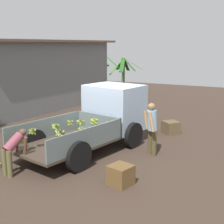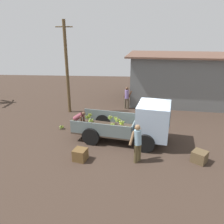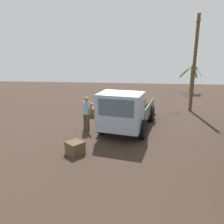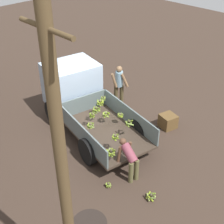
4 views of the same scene
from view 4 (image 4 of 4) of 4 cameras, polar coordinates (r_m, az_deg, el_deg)
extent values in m
plane|color=#3B2D23|center=(12.24, -5.88, -1.56)|extent=(36.00, 36.00, 0.00)
cylinder|color=black|center=(8.71, -4.14, -19.60)|extent=(0.93, 0.93, 0.01)
cube|color=#3F3227|center=(10.74, -1.07, -3.76)|extent=(3.50, 2.55, 0.08)
cube|color=slate|center=(10.15, -5.65, -3.88)|extent=(3.12, 0.68, 0.64)
cube|color=slate|center=(10.97, 3.12, -0.60)|extent=(3.12, 0.68, 0.64)
cube|color=slate|center=(11.66, -5.22, 1.53)|extent=(0.44, 1.93, 0.64)
cube|color=#9EB3CA|center=(12.16, -7.41, 5.12)|extent=(1.89, 2.19, 1.66)
cube|color=#4C606B|center=(12.65, -9.13, 7.80)|extent=(0.34, 1.51, 0.73)
cylinder|color=black|center=(12.05, -10.90, -0.09)|extent=(0.92, 0.39, 0.90)
cylinder|color=black|center=(12.80, -2.64, 2.63)|extent=(0.92, 0.39, 0.90)
cylinder|color=black|center=(10.04, -4.51, -7.20)|extent=(0.92, 0.39, 0.90)
cylinder|color=black|center=(10.92, 4.78, -3.41)|extent=(0.92, 0.39, 0.90)
sphere|color=#443E2C|center=(10.14, 3.18, -1.71)|extent=(0.09, 0.09, 0.09)
cylinder|color=#84A348|center=(10.10, 3.38, -2.28)|extent=(0.13, 0.23, 0.15)
cylinder|color=#86A23B|center=(10.18, 3.56, -2.17)|extent=(0.15, 0.18, 0.21)
cylinder|color=olive|center=(10.25, 3.26, -1.74)|extent=(0.21, 0.16, 0.16)
cylinder|color=olive|center=(10.23, 2.85, -1.98)|extent=(0.06, 0.19, 0.21)
cylinder|color=olive|center=(10.14, 2.80, -2.23)|extent=(0.22, 0.07, 0.18)
sphere|color=#49422F|center=(10.85, -2.90, 0.72)|extent=(0.09, 0.09, 0.09)
cylinder|color=olive|center=(10.95, -3.15, 0.58)|extent=(0.06, 0.21, 0.16)
cylinder|color=#60751B|center=(10.90, -3.37, 0.53)|extent=(0.16, 0.20, 0.13)
cylinder|color=olive|center=(10.87, -3.16, 0.20)|extent=(0.18, 0.05, 0.20)
cylinder|color=olive|center=(10.82, -3.04, 0.20)|extent=(0.21, 0.14, 0.15)
cylinder|color=#87AE26|center=(10.82, -2.66, 0.24)|extent=(0.09, 0.22, 0.14)
cylinder|color=olive|center=(10.86, -2.43, 0.42)|extent=(0.14, 0.21, 0.12)
cylinder|color=#577219|center=(10.94, -2.55, 0.59)|extent=(0.21, 0.05, 0.15)
cylinder|color=#869E43|center=(10.96, -2.88, 0.48)|extent=(0.15, 0.15, 0.20)
sphere|color=#463F2D|center=(9.39, -0.19, -7.08)|extent=(0.09, 0.09, 0.09)
cylinder|color=olive|center=(9.49, 0.04, -7.07)|extent=(0.22, 0.12, 0.16)
cylinder|color=olive|center=(9.49, -0.39, -7.07)|extent=(0.13, 0.22, 0.16)
cylinder|color=olive|center=(9.46, -0.68, -7.13)|extent=(0.10, 0.23, 0.13)
cylinder|color=#82A422|center=(9.39, -0.71, -7.49)|extent=(0.23, 0.12, 0.14)
cylinder|color=olive|center=(9.40, -0.35, -7.74)|extent=(0.19, 0.12, 0.20)
cylinder|color=olive|center=(9.36, -0.07, -7.72)|extent=(0.16, 0.21, 0.16)
cylinder|color=olive|center=(9.41, 0.27, -7.54)|extent=(0.13, 0.21, 0.18)
cylinder|color=olive|center=(9.45, 0.30, -7.37)|extent=(0.20, 0.16, 0.18)
sphere|color=brown|center=(10.26, -3.95, -2.23)|extent=(0.08, 0.08, 0.08)
cylinder|color=olive|center=(10.32, -3.60, -2.50)|extent=(0.18, 0.10, 0.18)
cylinder|color=olive|center=(10.36, -3.87, -2.21)|extent=(0.19, 0.17, 0.13)
cylinder|color=olive|center=(10.35, -4.16, -2.32)|extent=(0.08, 0.20, 0.15)
cylinder|color=#94AF31|center=(10.31, -4.33, -2.54)|extent=(0.16, 0.17, 0.17)
cylinder|color=olive|center=(10.24, -4.18, -2.72)|extent=(0.21, 0.10, 0.14)
cylinder|color=olive|center=(10.23, -3.82, -2.75)|extent=(0.13, 0.20, 0.14)
cylinder|color=#85A540|center=(10.28, -3.63, -2.69)|extent=(0.10, 0.18, 0.18)
sphere|color=brown|center=(11.18, -2.17, 2.04)|extent=(0.08, 0.08, 0.08)
cylinder|color=olive|center=(11.16, -2.11, 1.50)|extent=(0.16, 0.19, 0.18)
cylinder|color=#90AC25|center=(11.19, -1.76, 1.67)|extent=(0.14, 0.21, 0.16)
cylinder|color=olive|center=(11.26, -1.87, 1.75)|extent=(0.19, 0.09, 0.20)
cylinder|color=#93A935|center=(11.28, -2.12, 1.80)|extent=(0.17, 0.15, 0.21)
cylinder|color=#89A62C|center=(11.28, -2.40, 1.90)|extent=(0.08, 0.21, 0.17)
cylinder|color=olive|center=(11.21, -2.60, 1.75)|extent=(0.19, 0.18, 0.16)
cylinder|color=olive|center=(11.18, -2.39, 1.53)|extent=(0.20, 0.08, 0.19)
sphere|color=brown|center=(10.84, 1.56, -0.38)|extent=(0.08, 0.08, 0.08)
cylinder|color=olive|center=(10.92, 1.46, -0.37)|extent=(0.12, 0.17, 0.11)
cylinder|color=olive|center=(10.89, 1.26, -0.56)|extent=(0.11, 0.16, 0.13)
cylinder|color=olive|center=(10.86, 1.20, -0.60)|extent=(0.17, 0.13, 0.11)
cylinder|color=#88A327|center=(10.82, 1.44, -0.77)|extent=(0.17, 0.11, 0.12)
cylinder|color=olive|center=(10.82, 1.63, -0.79)|extent=(0.13, 0.16, 0.13)
cylinder|color=olive|center=(10.86, 1.80, -0.73)|extent=(0.09, 0.16, 0.15)
cylinder|color=olive|center=(10.90, 1.86, -0.53)|extent=(0.17, 0.10, 0.13)
cylinder|color=olive|center=(10.92, 1.67, -0.53)|extent=(0.15, 0.09, 0.15)
sphere|color=brown|center=(10.90, -1.12, -0.20)|extent=(0.08, 0.08, 0.08)
cylinder|color=olive|center=(10.96, -0.72, -0.33)|extent=(0.21, 0.11, 0.14)
cylinder|color=olive|center=(10.99, -0.95, -0.23)|extent=(0.21, 0.13, 0.14)
cylinder|color=olive|center=(10.99, -1.30, -0.27)|extent=(0.10, 0.21, 0.15)
cylinder|color=olive|center=(10.97, -1.47, -0.31)|extent=(0.09, 0.21, 0.14)
cylinder|color=olive|center=(10.91, -1.48, -0.58)|extent=(0.20, 0.12, 0.17)
cylinder|color=olive|center=(10.86, -1.25, -0.66)|extent=(0.21, 0.14, 0.13)
cylinder|color=olive|center=(10.88, -1.02, -0.71)|extent=(0.14, 0.19, 0.17)
cylinder|color=olive|center=(10.92, -0.85, -0.66)|extent=(0.08, 0.17, 0.19)
sphere|color=#403929|center=(11.63, -1.62, 2.78)|extent=(0.08, 0.08, 0.08)
cylinder|color=olive|center=(11.69, -1.44, 2.56)|extent=(0.14, 0.06, 0.16)
cylinder|color=olive|center=(11.71, -1.61, 2.73)|extent=(0.15, 0.15, 0.12)
cylinder|color=olive|center=(11.69, -1.82, 2.63)|extent=(0.05, 0.16, 0.14)
cylinder|color=olive|center=(11.65, -1.87, 2.48)|extent=(0.16, 0.12, 0.15)
cylinder|color=olive|center=(11.63, -1.71, 2.38)|extent=(0.15, 0.10, 0.16)
cylinder|color=olive|center=(11.63, -1.53, 2.38)|extent=(0.09, 0.15, 0.16)
cylinder|color=#9AAE38|center=(11.65, -1.33, 2.53)|extent=(0.14, 0.15, 0.14)
sphere|color=brown|center=(9.53, 0.60, -4.33)|extent=(0.09, 0.09, 0.09)
cylinder|color=olive|center=(9.62, 0.63, -4.26)|extent=(0.18, 0.17, 0.12)
cylinder|color=#88A43E|center=(9.59, 0.21, -4.56)|extent=(0.12, 0.19, 0.16)
cylinder|color=#87A326|center=(9.53, 0.38, -4.86)|extent=(0.18, 0.08, 0.17)
cylinder|color=#5D751C|center=(9.53, 0.86, -4.84)|extent=(0.06, 0.18, 0.16)
cylinder|color=olive|center=(9.59, 0.91, -4.63)|extent=(0.17, 0.11, 0.18)
sphere|color=#4D4532|center=(10.60, -3.71, -0.28)|extent=(0.07, 0.07, 0.07)
cylinder|color=#97B145|center=(10.65, -3.98, -0.57)|extent=(0.10, 0.15, 0.17)
cylinder|color=olive|center=(10.62, -3.98, -0.68)|extent=(0.15, 0.09, 0.16)
cylinder|color=olive|center=(10.59, -3.75, -0.77)|extent=(0.15, 0.13, 0.16)
cylinder|color=olive|center=(10.58, -3.58, -0.74)|extent=(0.09, 0.17, 0.15)
cylinder|color=olive|center=(10.61, -3.37, -0.61)|extent=(0.11, 0.17, 0.14)
cylinder|color=#8FA535|center=(10.65, -3.44, -0.56)|extent=(0.15, 0.08, 0.17)
cylinder|color=olive|center=(10.68, -3.56, -0.26)|extent=(0.18, 0.12, 0.11)
cylinder|color=olive|center=(10.68, -3.86, -0.46)|extent=(0.07, 0.16, 0.16)
cylinder|color=brown|center=(5.44, -8.87, -12.41)|extent=(0.21, 0.21, 6.15)
cylinder|color=brown|center=(4.04, -12.11, 14.80)|extent=(1.11, 0.07, 0.07)
cylinder|color=#4E4227|center=(13.09, 1.76, 3.26)|extent=(0.23, 0.23, 0.84)
cylinder|color=#4E4227|center=(13.07, 0.73, 3.22)|extent=(0.23, 0.23, 0.84)
cylinder|color=#84A9BD|center=(12.70, 1.30, 6.11)|extent=(0.47, 0.47, 0.68)
sphere|color=#8C6746|center=(12.48, 1.34, 7.87)|extent=(0.24, 0.24, 0.24)
cylinder|color=#8C6746|center=(12.60, 2.32, 5.82)|extent=(0.31, 0.34, 0.61)
cylinder|color=#8C6746|center=(12.60, 0.39, 5.77)|extent=(0.26, 0.28, 0.63)
cylinder|color=brown|center=(9.43, 3.47, -11.00)|extent=(0.17, 0.17, 0.74)
cylinder|color=brown|center=(9.53, 4.48, -10.48)|extent=(0.17, 0.17, 0.74)
cylinder|color=brown|center=(9.26, 3.17, -7.52)|extent=(0.67, 0.38, 0.55)
sphere|color=brown|center=(9.32, 1.98, -5.42)|extent=(0.21, 0.21, 0.21)
cylinder|color=brown|center=(9.40, 1.32, -7.78)|extent=(0.13, 0.20, 0.56)
cylinder|color=brown|center=(9.58, 3.11, -6.92)|extent=(0.13, 0.20, 0.56)
sphere|color=brown|center=(9.43, -0.64, -12.98)|extent=(0.07, 0.07, 0.07)
cylinder|color=olive|center=(9.44, -0.60, -13.40)|extent=(0.10, 0.12, 0.13)
cylinder|color=olive|center=(9.44, -0.40, -13.33)|extent=(0.04, 0.14, 0.11)
cylinder|color=#92AC45|center=(9.47, -0.35, -13.20)|extent=(0.11, 0.11, 0.12)
cylinder|color=olive|center=(9.49, -0.47, -13.13)|extent=(0.11, 0.04, 0.14)
cylinder|color=olive|center=(9.50, -0.70, -12.99)|extent=(0.10, 0.13, 0.12)
cylinder|color=#7DA523|center=(9.49, -0.83, -13.10)|extent=(0.04, 0.12, 0.13)
cylinder|color=olive|center=(9.46, -0.99, -13.18)|extent=(0.13, 0.11, 0.10)
cylinder|color=olive|center=(9.43, -0.91, -13.30)|extent=(0.14, 0.03, 0.08)
sphere|color=#443D2C|center=(9.12, 7.16, -14.78)|extent=(0.08, 0.08, 0.08)
cylinder|color=olive|center=(9.20, 6.66, -14.83)|extent=(0.08, 0.22, 0.16)
cylinder|color=olive|center=(9.15, 6.63, -15.20)|extent=(0.21, 0.14, 0.16)
cylinder|color=#87A124|center=(9.15, 7.08, -15.46)|extent=(0.17, 0.14, 0.20)
cylinder|color=olive|center=(9.15, 7.53, -15.34)|extent=(0.06, 0.20, 0.18)
cylinder|color=#869D45|center=(9.20, 7.63, -14.92)|extent=(0.21, 0.14, 0.16)
cylinder|color=olive|center=(9.22, 7.28, -14.57)|extent=(0.23, 0.14, 0.13)
cube|color=brown|center=(11.87, 10.19, -1.66)|extent=(0.67, 0.67, 0.52)
cube|color=brown|center=(14.84, -6.79, 6.09)|extent=(0.81, 0.81, 0.50)
camera|label=1|loc=(12.05, 49.78, 4.96)|focal=50.00mm
camera|label=2|loc=(18.19, 23.57, 25.62)|focal=35.00mm
camera|label=3|loc=(19.27, -28.90, 20.13)|focal=35.00mm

